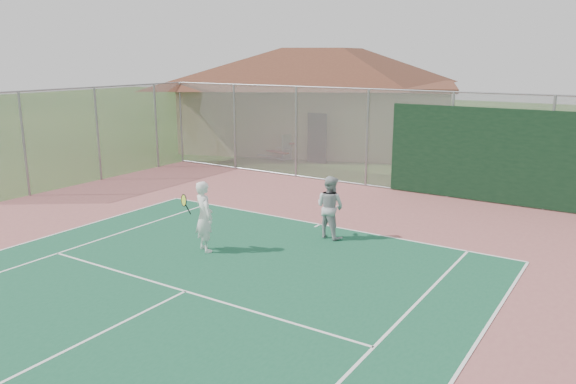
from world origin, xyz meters
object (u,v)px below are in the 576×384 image
object	(u,v)px
bleachers	(271,143)
player_white_front	(204,217)
player_grey_back	(330,208)
clubhouse	(323,88)

from	to	relation	value
bleachers	player_white_front	size ratio (longest dim) A/B	2.09
player_white_front	player_grey_back	size ratio (longest dim) A/B	1.06
clubhouse	player_white_front	xyz separation A→B (m)	(5.62, -15.77, -2.15)
clubhouse	bleachers	size ratio (longest dim) A/B	4.42
clubhouse	bleachers	xyz separation A→B (m)	(-0.67, -3.77, -2.40)
player_white_front	player_grey_back	world-z (taller)	player_white_front
clubhouse	player_white_front	size ratio (longest dim) A/B	9.26
player_grey_back	player_white_front	bearing A→B (deg)	60.54
player_white_front	clubhouse	bearing A→B (deg)	-45.82
bleachers	player_grey_back	distance (m)	12.60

